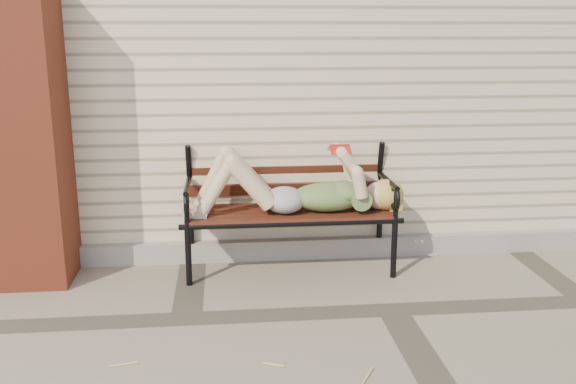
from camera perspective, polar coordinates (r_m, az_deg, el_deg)
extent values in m
plane|color=gray|center=(4.04, 9.26, -10.29)|extent=(80.00, 80.00, 0.00)
cube|color=beige|center=(6.62, 3.00, 12.83)|extent=(8.00, 4.00, 3.00)
cube|color=gray|center=(4.89, 6.39, -4.82)|extent=(8.00, 0.10, 0.15)
cube|color=#9B3A23|center=(4.53, -22.44, 4.74)|extent=(0.50, 0.50, 2.00)
cylinder|color=black|center=(4.33, -8.85, -5.55)|extent=(0.04, 0.04, 0.42)
cylinder|color=black|center=(4.73, -8.60, -3.81)|extent=(0.04, 0.04, 0.42)
cylinder|color=black|center=(4.47, 9.41, -4.93)|extent=(0.04, 0.04, 0.42)
cylinder|color=black|center=(4.86, 8.12, -3.29)|extent=(0.04, 0.04, 0.42)
cube|color=#4E1F14|center=(4.48, 0.14, -1.83)|extent=(1.44, 0.46, 0.03)
cylinder|color=black|center=(4.28, 0.44, -2.86)|extent=(1.51, 0.04, 0.04)
cylinder|color=black|center=(4.68, -0.12, -1.33)|extent=(1.51, 0.04, 0.04)
torus|color=black|center=(4.68, -0.25, 4.80)|extent=(0.26, 0.03, 0.26)
ellipsoid|color=#0A3E49|center=(4.45, 3.57, -0.43)|extent=(0.51, 0.29, 0.20)
ellipsoid|color=#0A3E49|center=(4.46, 5.01, 0.02)|extent=(0.25, 0.28, 0.15)
ellipsoid|color=#A3A3A7|center=(4.42, -0.31, -0.71)|extent=(0.28, 0.32, 0.18)
sphere|color=#D3B58E|center=(4.53, 8.17, -0.31)|extent=(0.21, 0.21, 0.21)
ellipsoid|color=#BF9047|center=(4.54, 8.75, -0.23)|extent=(0.24, 0.24, 0.22)
cube|color=red|center=(4.39, 4.61, 4.13)|extent=(0.13, 0.02, 0.02)
cube|color=white|center=(4.35, 4.70, 3.71)|extent=(0.13, 0.08, 0.05)
cube|color=white|center=(4.43, 4.52, 3.90)|extent=(0.13, 0.08, 0.05)
cube|color=red|center=(4.35, 4.71, 3.75)|extent=(0.14, 0.09, 0.05)
cube|color=red|center=(4.43, 4.51, 3.95)|extent=(0.14, 0.09, 0.05)
cylinder|color=tan|center=(3.48, 0.10, -14.20)|extent=(0.04, 0.10, 0.01)
cylinder|color=tan|center=(3.52, 4.40, -13.92)|extent=(0.04, 0.17, 0.01)
cylinder|color=tan|center=(3.69, 2.88, -12.50)|extent=(0.13, 0.04, 0.01)
cylinder|color=tan|center=(3.44, -2.17, -14.63)|extent=(0.13, 0.12, 0.01)
cylinder|color=tan|center=(3.74, -19.36, -12.97)|extent=(0.14, 0.08, 0.01)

